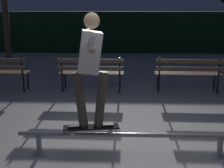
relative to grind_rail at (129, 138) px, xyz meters
The scene contains 7 objects.
ground_plane 0.29m from the grind_rail, 90.00° to the left, with size 90.00×90.00×0.00m, color #ADAAA8.
hedge_backdrop 10.71m from the grind_rail, 90.00° to the left, with size 24.00×1.20×1.84m, color black.
grind_rail is the anchor object (origin of this frame).
skateboard 0.55m from the grind_rail, behind, with size 0.80×0.31×0.09m.
skateboarder 1.20m from the grind_rail, behind, with size 0.63×1.40×1.56m.
park_bench_left_center 3.55m from the grind_rail, 104.24° to the left, with size 1.61×0.45×0.88m.
park_bench_right_center 3.75m from the grind_rail, 66.45° to the left, with size 1.61×0.45×0.88m.
Camera 1 is at (-0.09, -4.18, 2.06)m, focal length 50.32 mm.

